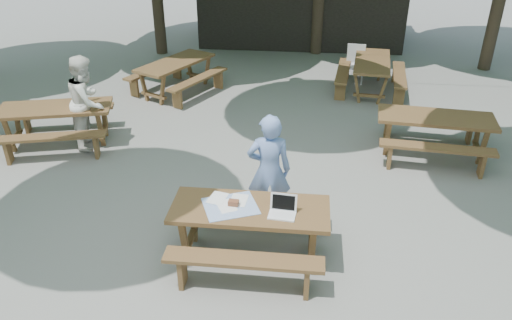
{
  "coord_description": "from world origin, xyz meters",
  "views": [
    {
      "loc": [
        0.82,
        -5.52,
        4.28
      ],
      "look_at": [
        0.18,
        0.35,
        1.05
      ],
      "focal_mm": 35.0,
      "sensor_mm": 36.0,
      "label": 1
    }
  ],
  "objects_px": {
    "picnic_table_nw": "(58,125)",
    "woman": "(269,171)",
    "second_person": "(87,102)",
    "plastic_chair": "(354,72)",
    "main_picnic_table": "(250,231)"
  },
  "relations": [
    {
      "from": "woman",
      "to": "second_person",
      "type": "xyz_separation_m",
      "value": [
        -3.5,
        2.11,
        0.02
      ]
    },
    {
      "from": "picnic_table_nw",
      "to": "second_person",
      "type": "relative_size",
      "value": 1.31
    },
    {
      "from": "plastic_chair",
      "to": "woman",
      "type": "bearing_deg",
      "value": -99.88
    },
    {
      "from": "picnic_table_nw",
      "to": "woman",
      "type": "bearing_deg",
      "value": -41.3
    },
    {
      "from": "picnic_table_nw",
      "to": "plastic_chair",
      "type": "bearing_deg",
      "value": 20.75
    },
    {
      "from": "plastic_chair",
      "to": "second_person",
      "type": "bearing_deg",
      "value": -136.87
    },
    {
      "from": "woman",
      "to": "plastic_chair",
      "type": "xyz_separation_m",
      "value": [
        1.61,
        6.16,
        -0.58
      ]
    },
    {
      "from": "woman",
      "to": "second_person",
      "type": "height_order",
      "value": "second_person"
    },
    {
      "from": "second_person",
      "to": "plastic_chair",
      "type": "xyz_separation_m",
      "value": [
        5.11,
        4.05,
        -0.6
      ]
    },
    {
      "from": "picnic_table_nw",
      "to": "woman",
      "type": "distance_m",
      "value": 4.64
    },
    {
      "from": "second_person",
      "to": "main_picnic_table",
      "type": "bearing_deg",
      "value": -137.79
    },
    {
      "from": "main_picnic_table",
      "to": "second_person",
      "type": "bearing_deg",
      "value": 138.87
    },
    {
      "from": "main_picnic_table",
      "to": "second_person",
      "type": "distance_m",
      "value": 4.45
    },
    {
      "from": "woman",
      "to": "main_picnic_table",
      "type": "bearing_deg",
      "value": 71.27
    },
    {
      "from": "woman",
      "to": "picnic_table_nw",
      "type": "bearing_deg",
      "value": -33.19
    }
  ]
}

